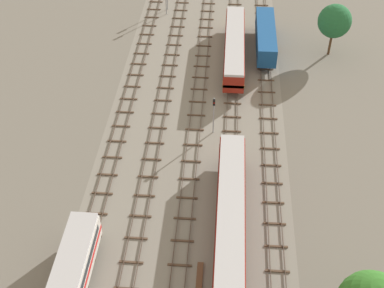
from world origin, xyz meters
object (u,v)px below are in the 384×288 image
object	(u,v)px
passenger_coach_centre_near	(230,216)
diesel_railcar_centre_mid	(234,46)
freight_boxcar_centre_right_midfar	(266,36)
signal_post_mid	(214,111)

from	to	relation	value
passenger_coach_centre_near	diesel_railcar_centre_mid	size ratio (longest dim) A/B	1.07
passenger_coach_centre_near	freight_boxcar_centre_right_midfar	bearing A→B (deg)	82.65
passenger_coach_centre_near	diesel_railcar_centre_mid	world-z (taller)	same
freight_boxcar_centre_right_midfar	signal_post_mid	bearing A→B (deg)	-108.93
passenger_coach_centre_near	freight_boxcar_centre_right_midfar	size ratio (longest dim) A/B	1.57
passenger_coach_centre_near	freight_boxcar_centre_right_midfar	xyz separation A→B (m)	(4.78, 37.09, -0.16)
passenger_coach_centre_near	signal_post_mid	world-z (taller)	signal_post_mid
signal_post_mid	freight_boxcar_centre_right_midfar	bearing A→B (deg)	71.07
passenger_coach_centre_near	signal_post_mid	distance (m)	16.36
diesel_railcar_centre_mid	passenger_coach_centre_near	bearing A→B (deg)	-90.00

